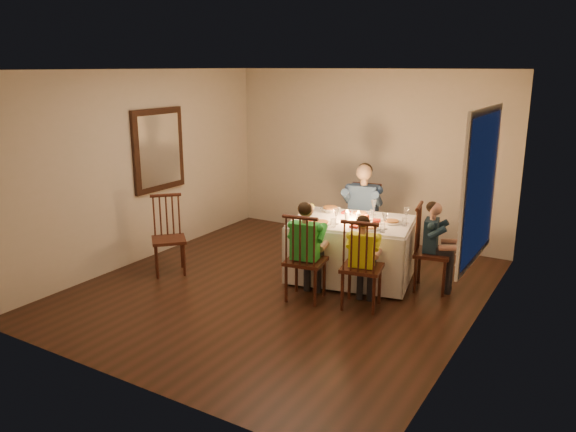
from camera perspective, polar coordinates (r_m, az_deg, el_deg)
The scene contains 26 objects.
ground at distance 6.95m, azimuth -0.58°, elevation -7.31°, with size 5.00×5.00×0.00m, color black.
wall_left at distance 7.96m, azimuth -14.58°, elevation 4.85°, with size 0.02×5.00×2.60m, color beige.
wall_right at distance 5.74m, azimuth 18.87°, elevation 0.70°, with size 0.02×5.00×2.60m, color beige.
wall_back at distance 8.76m, azimuth 8.05°, elevation 6.08°, with size 4.50×0.02×2.60m, color beige.
ceiling at distance 6.43m, azimuth -0.64°, elevation 14.66°, with size 5.00×5.00×0.00m, color white.
dining_table at distance 7.11m, azimuth 6.51°, elevation -2.15°, with size 1.67×1.34×0.74m.
chair_adult at distance 8.05m, azimuth 7.43°, elevation -4.27°, with size 0.43×0.41×1.06m, color black, non-canonical shape.
chair_near_left at distance 6.65m, azimuth 1.76°, elevation -8.40°, with size 0.43×0.41×1.06m, color black, non-canonical shape.
chair_near_right at distance 6.49m, azimuth 7.37°, elevation -9.11°, with size 0.43×0.41×1.06m, color black, non-canonical shape.
chair_end at distance 7.12m, azimuth 14.21°, elevation -7.24°, with size 0.43×0.41×1.06m, color black, non-canonical shape.
chair_extra at distance 7.60m, azimuth -11.84°, elevation -5.66°, with size 0.42×0.40×1.03m, color black, non-canonical shape.
adult at distance 8.05m, azimuth 7.43°, elevation -4.27°, with size 0.52×0.47×1.35m, color #32537E, non-canonical shape.
child_green at distance 6.65m, azimuth 1.76°, elevation -8.40°, with size 0.41×0.38×1.17m, color green, non-canonical shape.
child_yellow at distance 6.49m, azimuth 7.37°, elevation -9.11°, with size 0.36×0.33×1.08m, color yellow, non-canonical shape.
child_teal at distance 7.12m, azimuth 14.21°, elevation -7.24°, with size 0.37×0.34×1.10m, color #172C3B, non-canonical shape.
setting_adult at distance 7.31m, azimuth 7.29°, elevation 0.19°, with size 0.26×0.26×0.02m, color silver.
setting_green at distance 6.85m, azimuth 3.40°, elevation -0.73°, with size 0.26×0.26×0.02m, color silver.
setting_yellow at distance 6.70m, azimuth 8.27°, elevation -1.23°, with size 0.26×0.26×0.02m, color silver.
setting_teal at distance 6.99m, azimuth 10.44°, elevation -0.63°, with size 0.26×0.26×0.02m, color silver.
candle_left at distance 7.06m, azimuth 6.00°, elevation 0.02°, with size 0.06×0.06×0.10m, color silver.
candle_right at distance 7.02m, azimuth 7.16°, elevation -0.08°, with size 0.06×0.06×0.10m, color silver.
squash at distance 7.49m, azimuth 2.36°, elevation 0.94°, with size 0.09×0.09×0.09m, color yellow.
orange_fruit at distance 7.06m, azimuth 7.98°, elevation -0.12°, with size 0.08×0.08×0.08m, color #FF5515.
serving_bowl at distance 7.41m, azimuth 4.32°, elevation 0.62°, with size 0.24×0.24×0.06m, color silver.
wall_mirror at distance 8.12m, azimuth -13.00°, elevation 6.56°, with size 0.06×0.95×1.15m.
window_blinds at distance 5.81m, azimuth 18.84°, elevation 2.88°, with size 0.07×1.34×1.54m.
Camera 1 is at (3.37, -5.47, 2.64)m, focal length 35.00 mm.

